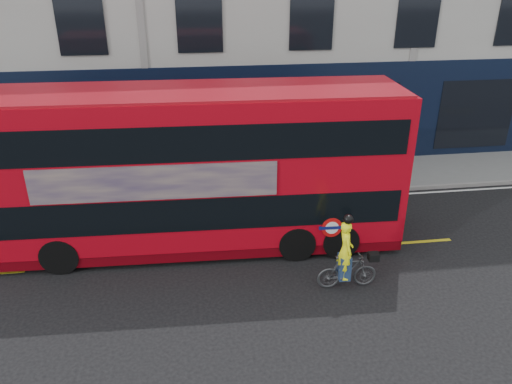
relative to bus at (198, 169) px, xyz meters
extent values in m
plane|color=black|center=(-1.62, -2.35, -2.31)|extent=(120.00, 120.00, 0.00)
cube|color=gray|center=(-1.62, 4.15, -2.25)|extent=(60.00, 3.00, 0.12)
cube|color=gray|center=(-1.62, 2.65, -2.25)|extent=(60.00, 0.12, 0.13)
cube|color=black|center=(-1.62, 5.63, -0.31)|extent=(50.00, 0.08, 4.00)
cube|color=silver|center=(-1.62, 2.35, -2.31)|extent=(58.00, 0.10, 0.01)
cube|color=#B10714|center=(-0.04, 0.00, 0.14)|extent=(11.20, 2.92, 3.99)
cube|color=#58030A|center=(-0.04, 0.00, -2.01)|extent=(11.20, 2.87, 0.30)
cube|color=black|center=(-0.04, 0.00, -0.74)|extent=(10.76, 2.94, 0.91)
cube|color=black|center=(-0.04, 0.00, 1.18)|extent=(10.76, 2.94, 0.91)
cube|color=maroon|center=(-0.04, 0.00, 2.16)|extent=(10.98, 2.81, 0.08)
cube|color=black|center=(5.53, -0.19, -0.74)|extent=(0.12, 2.27, 0.91)
cube|color=black|center=(5.53, -0.19, 1.18)|extent=(0.12, 2.27, 0.91)
cube|color=#9E866D|center=(-1.10, -1.25, 0.22)|extent=(6.06, 0.25, 0.91)
cylinder|color=red|center=(3.45, -1.41, -1.30)|extent=(0.57, 0.04, 0.57)
cylinder|color=white|center=(3.45, -1.42, -1.30)|extent=(0.36, 0.03, 0.36)
cube|color=#0C1459|center=(3.45, -1.42, -1.30)|extent=(0.71, 0.04, 0.09)
cylinder|color=black|center=(3.80, -0.13, -1.81)|extent=(1.10, 2.61, 1.01)
cylinder|color=black|center=(2.58, -0.09, -1.81)|extent=(1.10, 2.61, 1.01)
cylinder|color=black|center=(-3.68, 0.13, -1.81)|extent=(1.10, 2.61, 1.01)
imported|color=#404244|center=(3.52, -2.68, -1.85)|extent=(1.53, 0.45, 0.91)
imported|color=#EEF113|center=(3.43, -2.68, -1.22)|extent=(0.38, 0.57, 1.54)
cube|color=black|center=(4.16, -2.69, -1.47)|extent=(0.26, 0.21, 0.20)
cube|color=navy|center=(3.43, -2.68, -1.71)|extent=(0.28, 0.36, 0.65)
sphere|color=black|center=(3.43, -2.68, -0.38)|extent=(0.24, 0.24, 0.24)
camera|label=1|loc=(-0.16, -12.69, 5.20)|focal=35.00mm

